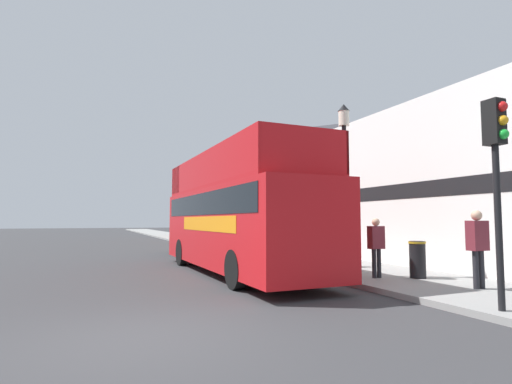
# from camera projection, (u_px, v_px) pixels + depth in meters

# --- Properties ---
(ground_plane) EXTENTS (144.00, 144.00, 0.00)m
(ground_plane) POSITION_uv_depth(u_px,v_px,m) (100.00, 248.00, 25.17)
(ground_plane) COLOR #333335
(sidewalk) EXTENTS (3.86, 108.00, 0.14)m
(sidewalk) POSITION_uv_depth(u_px,v_px,m) (231.00, 247.00, 25.37)
(sidewalk) COLOR gray
(sidewalk) RESTS_ON ground_plane
(pub_white_frontage) EXTENTS (6.01, 13.01, 5.98)m
(pub_white_frontage) POSITION_uv_depth(u_px,v_px,m) (432.00, 191.00, 16.77)
(pub_white_frontage) COLOR white
(pub_white_frontage) RESTS_ON ground_plane
(brick_terrace_rear) EXTENTS (6.00, 21.33, 9.17)m
(brick_terrace_rear) POSITION_uv_depth(u_px,v_px,m) (261.00, 187.00, 33.48)
(brick_terrace_rear) COLOR #9E664C
(brick_terrace_rear) RESTS_ON ground_plane
(tour_bus) EXTENTS (2.59, 10.02, 3.97)m
(tour_bus) POSITION_uv_depth(u_px,v_px,m) (235.00, 219.00, 13.48)
(tour_bus) COLOR red
(tour_bus) RESTS_ON ground_plane
(parked_car_ahead_of_bus) EXTENTS (2.07, 4.42, 1.59)m
(parked_car_ahead_of_bus) POSITION_uv_depth(u_px,v_px,m) (198.00, 240.00, 20.77)
(parked_car_ahead_of_bus) COLOR black
(parked_car_ahead_of_bus) RESTS_ON ground_plane
(pedestrian_nearest) EXTENTS (0.49, 0.27, 1.86)m
(pedestrian_nearest) POSITION_uv_depth(u_px,v_px,m) (477.00, 241.00, 9.54)
(pedestrian_nearest) COLOR #232328
(pedestrian_nearest) RESTS_ON sidewalk
(pedestrian_second) EXTENTS (0.44, 0.24, 1.68)m
(pedestrian_second) POSITION_uv_depth(u_px,v_px,m) (376.00, 242.00, 11.33)
(pedestrian_second) COLOR #232328
(pedestrian_second) RESTS_ON sidewalk
(pedestrian_third) EXTENTS (0.45, 0.25, 1.72)m
(pedestrian_third) POSITION_uv_depth(u_px,v_px,m) (331.00, 237.00, 14.07)
(pedestrian_third) COLOR #232328
(pedestrian_third) RESTS_ON sidewalk
(traffic_signal) EXTENTS (0.28, 0.42, 3.86)m
(traffic_signal) POSITION_uv_depth(u_px,v_px,m) (497.00, 155.00, 7.33)
(traffic_signal) COLOR black
(traffic_signal) RESTS_ON sidewalk
(lamp_post_nearest) EXTENTS (0.35, 0.35, 5.15)m
(lamp_post_nearest) POSITION_uv_depth(u_px,v_px,m) (344.00, 157.00, 12.01)
(lamp_post_nearest) COLOR black
(lamp_post_nearest) RESTS_ON sidewalk
(lamp_post_second) EXTENTS (0.35, 0.35, 4.90)m
(lamp_post_second) POSITION_uv_depth(u_px,v_px,m) (240.00, 187.00, 20.56)
(lamp_post_second) COLOR black
(lamp_post_second) RESTS_ON sidewalk
(lamp_post_third) EXTENTS (0.35, 0.35, 5.03)m
(lamp_post_third) POSITION_uv_depth(u_px,v_px,m) (195.00, 195.00, 29.09)
(lamp_post_third) COLOR black
(lamp_post_third) RESTS_ON sidewalk
(litter_bin) EXTENTS (0.48, 0.48, 1.03)m
(litter_bin) POSITION_uv_depth(u_px,v_px,m) (417.00, 258.00, 11.26)
(litter_bin) COLOR black
(litter_bin) RESTS_ON sidewalk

